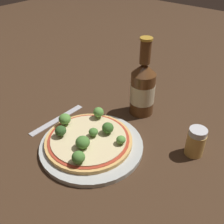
% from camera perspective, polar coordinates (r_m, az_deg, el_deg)
% --- Properties ---
extents(ground_plane, '(3.00, 3.00, 0.00)m').
position_cam_1_polar(ground_plane, '(0.65, -3.49, -8.23)').
color(ground_plane, '#3D2819').
extents(plate, '(0.25, 0.25, 0.01)m').
position_cam_1_polar(plate, '(0.66, -4.26, -7.12)').
color(plate, '#B2B7B2').
rests_on(plate, ground_plane).
extents(pizza, '(0.21, 0.21, 0.01)m').
position_cam_1_polar(pizza, '(0.65, -5.07, -6.05)').
color(pizza, tan).
rests_on(pizza, plate).
extents(broccoli_floret_0, '(0.02, 0.02, 0.02)m').
position_cam_1_polar(broccoli_floret_0, '(0.62, 1.96, -6.06)').
color(broccoli_floret_0, '#7A9E5B').
rests_on(broccoli_floret_0, pizza).
extents(broccoli_floret_1, '(0.02, 0.02, 0.02)m').
position_cam_1_polar(broccoli_floret_1, '(0.64, -4.07, -4.37)').
color(broccoli_floret_1, '#7A9E5B').
rests_on(broccoli_floret_1, pizza).
extents(broccoli_floret_2, '(0.03, 0.03, 0.03)m').
position_cam_1_polar(broccoli_floret_2, '(0.68, -10.42, -1.61)').
color(broccoli_floret_2, '#7A9E5B').
rests_on(broccoli_floret_2, pizza).
extents(broccoli_floret_3, '(0.03, 0.03, 0.03)m').
position_cam_1_polar(broccoli_floret_3, '(0.61, -6.40, -6.56)').
color(broccoli_floret_3, '#7A9E5B').
rests_on(broccoli_floret_3, pizza).
extents(broccoli_floret_4, '(0.03, 0.03, 0.03)m').
position_cam_1_polar(broccoli_floret_4, '(0.65, -11.14, -4.02)').
color(broccoli_floret_4, '#7A9E5B').
rests_on(broccoli_floret_4, pizza).
extents(broccoli_floret_5, '(0.03, 0.03, 0.03)m').
position_cam_1_polar(broccoli_floret_5, '(0.58, -7.33, -9.74)').
color(broccoli_floret_5, '#7A9E5B').
rests_on(broccoli_floret_5, pizza).
extents(broccoli_floret_6, '(0.03, 0.03, 0.03)m').
position_cam_1_polar(broccoli_floret_6, '(0.70, -2.96, -0.05)').
color(broccoli_floret_6, '#7A9E5B').
rests_on(broccoli_floret_6, pizza).
extents(broccoli_floret_7, '(0.03, 0.03, 0.03)m').
position_cam_1_polar(broccoli_floret_7, '(0.65, -0.77, -3.55)').
color(broccoli_floret_7, '#7A9E5B').
rests_on(broccoli_floret_7, pizza).
extents(beer_bottle, '(0.07, 0.07, 0.22)m').
position_cam_1_polar(beer_bottle, '(0.74, 6.69, 5.23)').
color(beer_bottle, '#563319').
rests_on(beer_bottle, ground_plane).
extents(pepper_shaker, '(0.04, 0.04, 0.07)m').
position_cam_1_polar(pepper_shaker, '(0.65, 17.76, -6.23)').
color(pepper_shaker, tan).
rests_on(pepper_shaker, ground_plane).
extents(fork, '(0.02, 0.18, 0.00)m').
position_cam_1_polar(fork, '(0.76, -11.84, -1.59)').
color(fork, '#B2B2B7').
rests_on(fork, ground_plane).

